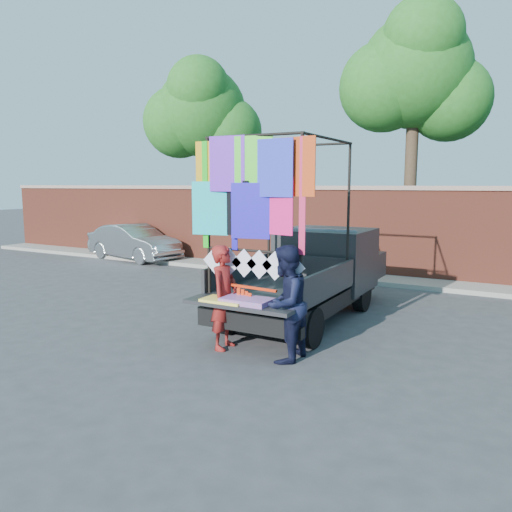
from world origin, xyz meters
The scene contains 10 objects.
ground centered at (0.00, 0.00, 0.00)m, with size 90.00×90.00×0.00m, color #38383A.
brick_wall centered at (0.00, 7.00, 1.33)m, with size 30.00×0.45×2.61m.
curb centered at (0.00, 6.30, 0.06)m, with size 30.00×1.20×0.12m, color gray.
tree_left centered at (-6.48, 8.12, 5.12)m, with size 4.20×3.30×7.05m.
tree_mid centered at (1.02, 8.12, 5.70)m, with size 4.20×3.30×7.73m.
pickup_truck centered at (0.44, 2.35, 0.86)m, with size 2.16×5.42×3.41m.
sedan centered at (-8.00, 6.09, 0.63)m, with size 1.33×3.81×1.26m, color #A1A5A8.
woman centered at (0.02, -0.47, 0.85)m, with size 0.62×0.41×1.69m, color maroon.
man centered at (1.13, -0.52, 0.88)m, with size 0.86×0.67×1.76m, color black.
streamer_bundle centered at (0.48, -0.51, 0.89)m, with size 0.85×0.13×0.59m.
Camera 1 is at (4.29, -7.07, 2.64)m, focal length 35.00 mm.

